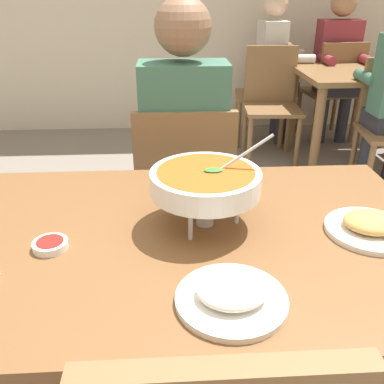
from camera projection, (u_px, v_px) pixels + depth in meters
dining_table_main at (195, 263)px, 1.20m from camera, size 1.35×0.89×0.74m
chair_diner_main at (184, 190)px, 1.91m from camera, size 0.44×0.44×0.90m
diner_main at (184, 138)px, 1.83m from camera, size 0.40×0.45×1.31m
curry_bowl at (206, 182)px, 1.14m from camera, size 0.33×0.30×0.26m
rice_plate at (232, 295)px, 0.89m from camera, size 0.24×0.24×0.06m
appetizer_plate at (371, 226)px, 1.14m from camera, size 0.24×0.24×0.06m
sauce_dish at (50, 245)px, 1.08m from camera, size 0.09×0.09×0.02m
dining_table_far at (362, 88)px, 3.34m from camera, size 1.00×0.80×0.74m
chair_bg_middle at (271, 87)px, 3.81m from camera, size 0.49×0.49×0.90m
chair_bg_right at (334, 86)px, 3.84m from camera, size 0.49×0.49×0.90m
chair_bg_window at (271, 97)px, 3.47m from camera, size 0.47×0.47×0.90m
patron_bg_middle at (275, 59)px, 3.74m from camera, size 0.45×0.40×1.31m
patron_bg_right at (338, 59)px, 3.75m from camera, size 0.40×0.45×1.31m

